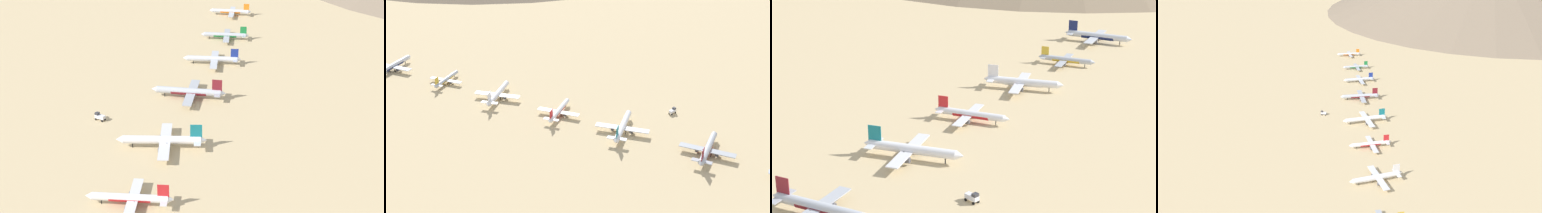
{
  "view_description": "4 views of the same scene",
  "coord_description": "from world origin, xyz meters",
  "views": [
    {
      "loc": [
        -43.21,
        241.4,
        141.97
      ],
      "look_at": [
        -10.34,
        -29.91,
        5.82
      ],
      "focal_mm": 56.43,
      "sensor_mm": 36.0,
      "label": 1
    },
    {
      "loc": [
        -286.74,
        -84.16,
        174.53
      ],
      "look_at": [
        9.59,
        37.16,
        6.32
      ],
      "focal_mm": 51.21,
      "sensor_mm": 36.0,
      "label": 2
    },
    {
      "loc": [
        126.65,
        -232.92,
        121.78
      ],
      "look_at": [
        1.48,
        48.7,
        6.62
      ],
      "focal_mm": 69.82,
      "sensor_mm": 36.0,
      "label": 3
    },
    {
      "loc": [
        74.37,
        357.8,
        176.88
      ],
      "look_at": [
        8.52,
        -28.76,
        3.11
      ],
      "focal_mm": 41.29,
      "sensor_mm": 36.0,
      "label": 4
    }
  ],
  "objects": [
    {
      "name": "ground_plane",
      "position": [
        0.0,
        0.0,
        0.0
      ],
      "size": [
        2393.72,
        2393.72,
        0.0
      ],
      "primitive_type": "plane",
      "color": "tan"
    },
    {
      "name": "parked_jet_3",
      "position": [
        -6.25,
        -51.55,
        3.93
      ],
      "size": [
        40.96,
        33.22,
        11.82
      ],
      "color": "#B2B7C1",
      "rests_on": "ground"
    },
    {
      "name": "parked_jet_4",
      "position": [
        -0.73,
        2.71,
        4.1
      ],
      "size": [
        42.25,
        34.42,
        12.18
      ],
      "color": "white",
      "rests_on": "ground"
    },
    {
      "name": "parked_jet_5",
      "position": [
        4.61,
        48.77,
        3.42
      ],
      "size": [
        35.61,
        28.9,
        10.28
      ],
      "color": "white",
      "rests_on": "ground"
    },
    {
      "name": "parked_jet_6",
      "position": [
        10.86,
        98.63,
        3.89
      ],
      "size": [
        40.48,
        33.07,
        11.69
      ],
      "color": "white",
      "rests_on": "ground"
    },
    {
      "name": "parked_jet_7",
      "position": [
        18.77,
        147.0,
        3.09
      ],
      "size": [
        32.2,
        26.11,
        9.3
      ],
      "color": "#B2B7C1",
      "rests_on": "ground"
    },
    {
      "name": "parked_jet_8",
      "position": [
        22.89,
        198.96,
        4.01
      ],
      "size": [
        41.74,
        33.82,
        12.06
      ],
      "color": "silver",
      "rests_on": "ground"
    },
    {
      "name": "service_truck",
      "position": [
        35.52,
        -20.71,
        2.08
      ],
      "size": [
        5.68,
        4.39,
        3.9
      ],
      "color": "silver",
      "rests_on": "ground"
    }
  ]
}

